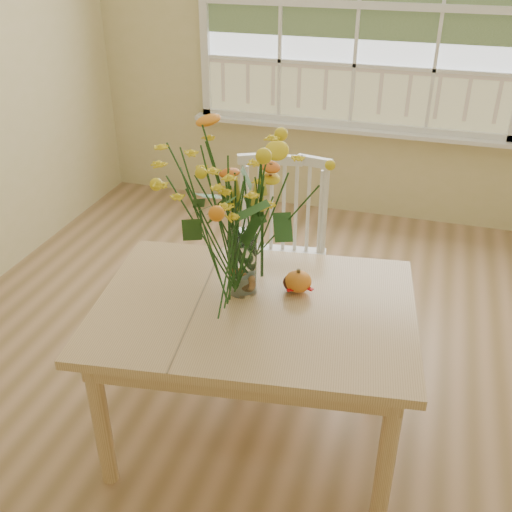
% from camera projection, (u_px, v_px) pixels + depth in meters
% --- Properties ---
extents(floor, '(4.00, 4.50, 0.01)m').
position_uv_depth(floor, '(268.00, 395.00, 2.98)').
color(floor, olive).
rests_on(floor, ground).
extents(wall_back, '(4.00, 0.02, 2.70)m').
position_uv_depth(wall_back, '(358.00, 35.00, 4.18)').
color(wall_back, beige).
rests_on(wall_back, floor).
extents(window, '(2.42, 0.12, 1.74)m').
position_uv_depth(window, '(359.00, 8.00, 4.06)').
color(window, silver).
rests_on(window, wall_back).
extents(dining_table, '(1.41, 1.09, 0.69)m').
position_uv_depth(dining_table, '(255.00, 323.00, 2.48)').
color(dining_table, tan).
rests_on(dining_table, floor).
extents(windsor_chair, '(0.53, 0.51, 1.01)m').
position_uv_depth(windsor_chair, '(280.00, 248.00, 3.12)').
color(windsor_chair, white).
rests_on(windsor_chair, floor).
extents(flower_vase, '(0.57, 0.57, 0.67)m').
position_uv_depth(flower_vase, '(242.00, 203.00, 2.33)').
color(flower_vase, white).
rests_on(flower_vase, dining_table).
extents(pumpkin, '(0.11, 0.11, 0.09)m').
position_uv_depth(pumpkin, '(298.00, 282.00, 2.51)').
color(pumpkin, orange).
rests_on(pumpkin, dining_table).
extents(turkey_figurine, '(0.11, 0.09, 0.12)m').
position_uv_depth(turkey_figurine, '(245.00, 284.00, 2.49)').
color(turkey_figurine, '#CCB78C').
rests_on(turkey_figurine, dining_table).
extents(dark_gourd, '(0.12, 0.08, 0.07)m').
position_uv_depth(dark_gourd, '(293.00, 283.00, 2.52)').
color(dark_gourd, '#38160F').
rests_on(dark_gourd, dining_table).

